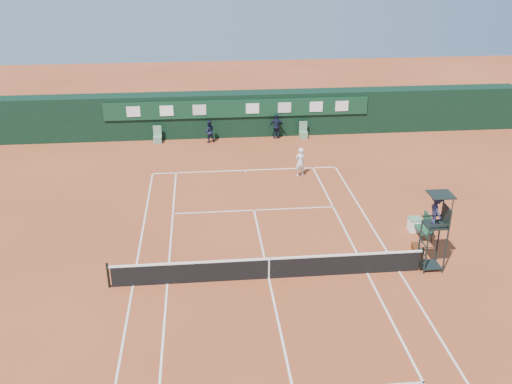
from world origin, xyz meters
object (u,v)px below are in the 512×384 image
Objects in this scene: tennis_net at (269,268)px; player_bench at (426,226)px; player at (300,162)px; cooler at (415,224)px; umpire_chair at (436,216)px.

tennis_net is 10.75× the size of player_bench.
player is at bearing 73.87° from tennis_net.
player_bench is 1.86× the size of cooler.
tennis_net is 7.10m from umpire_chair.
cooler is at bearing 108.99° from player_bench.
player_bench is at bearing -71.01° from cooler.
umpire_chair is at bearing -99.43° from cooler.
cooler is (7.38, 3.47, -0.18)m from tennis_net.
tennis_net is 20.00× the size of cooler.
cooler is (-0.23, 0.68, -0.27)m from player_bench.
player is (3.11, 10.74, 0.35)m from tennis_net.
umpire_chair is 5.30× the size of cooler.
player is (-4.28, 7.27, 0.54)m from cooler.
tennis_net is 11.18m from player.
player_bench is at bearing 20.13° from tennis_net.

